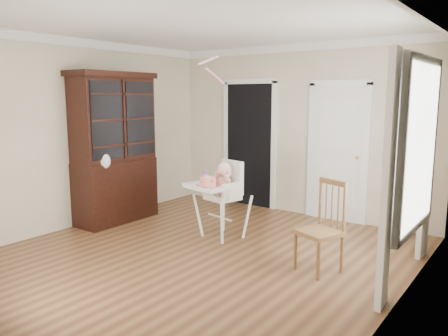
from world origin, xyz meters
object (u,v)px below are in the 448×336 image
Objects in this scene: cake at (208,182)px; dining_chair at (321,229)px; sippy_cup at (205,177)px; high_chair at (222,190)px; china_cabinet at (114,148)px.

dining_chair is (1.61, -0.05, -0.33)m from cake.
dining_chair is at bearing -7.09° from sippy_cup.
sippy_cup is at bearing -150.48° from high_chair.
china_cabinet is at bearing -177.73° from cake.
high_chair is 0.29m from sippy_cup.
high_chair reaches higher than sippy_cup.
sippy_cup is at bearing -166.69° from dining_chair.
dining_chair is at bearing 2.08° from high_chair.
china_cabinet is (-1.56, -0.24, 0.30)m from sippy_cup.
sippy_cup is (-0.18, 0.17, 0.02)m from cake.
dining_chair is (1.55, -0.29, -0.19)m from high_chair.
sippy_cup is (-0.23, -0.07, 0.17)m from high_chair.
sippy_cup is 0.20× the size of dining_chair.
sippy_cup is at bearing 8.85° from china_cabinet.
cake is 0.27× the size of dining_chair.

